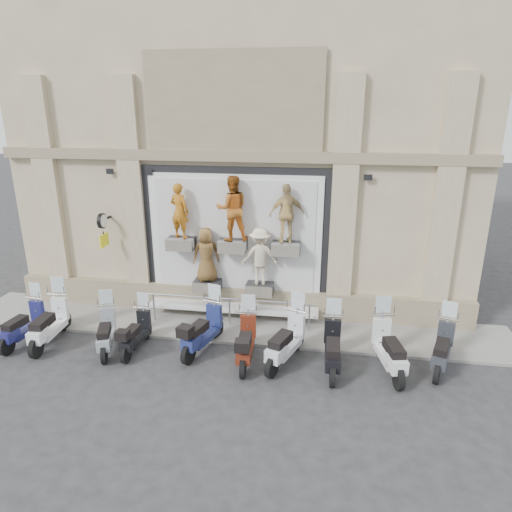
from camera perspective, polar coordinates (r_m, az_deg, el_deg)
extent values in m
plane|color=#2A2A2C|center=(11.88, -5.37, -13.25)|extent=(90.00, 90.00, 0.00)
cube|color=gray|center=(13.63, -3.20, -8.54)|extent=(16.00, 2.20, 0.08)
cube|color=black|center=(13.54, -2.62, 2.04)|extent=(5.60, 0.10, 4.30)
cube|color=white|center=(13.48, -2.67, 1.97)|extent=(5.10, 0.06, 3.90)
cube|color=white|center=(13.45, -2.70, 1.92)|extent=(4.70, 0.04, 3.60)
cube|color=white|center=(13.86, -2.84, -6.31)|extent=(5.10, 0.75, 0.10)
cube|color=#28282B|center=(13.61, -9.33, 1.57)|extent=(0.80, 0.50, 0.35)
imported|color=#C77419|center=(13.36, -9.55, 5.58)|extent=(0.68, 0.55, 1.61)
cube|color=#28282B|center=(13.21, -2.93, 1.28)|extent=(0.80, 0.50, 0.35)
imported|color=#A0581C|center=(12.93, -3.01, 5.95)|extent=(1.08, 0.96, 1.86)
cube|color=#28282B|center=(12.99, 3.77, 0.96)|extent=(0.80, 0.50, 0.35)
imported|color=tan|center=(12.73, 3.87, 5.29)|extent=(1.05, 0.70, 1.66)
cube|color=#28282B|center=(13.83, -6.10, -3.72)|extent=(0.80, 0.50, 0.35)
imported|color=brown|center=(13.49, -6.24, 0.16)|extent=(0.92, 0.76, 1.62)
cube|color=#28282B|center=(13.52, 0.49, -4.14)|extent=(0.80, 0.50, 0.35)
imported|color=#F5E2BE|center=(13.16, 0.50, -0.03)|extent=(1.20, 0.83, 1.70)
cube|color=black|center=(14.46, -18.22, 4.45)|extent=(0.06, 0.56, 0.06)
cylinder|color=black|center=(14.23, -18.70, 4.18)|extent=(0.10, 0.46, 0.46)
cube|color=yellow|center=(14.38, -18.45, 1.87)|extent=(0.04, 0.50, 0.38)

